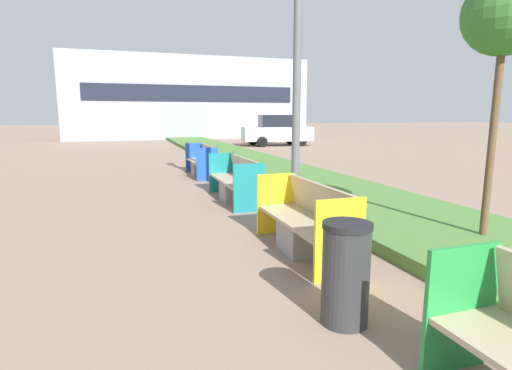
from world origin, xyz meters
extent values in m
cube|color=#4C7A38|center=(3.20, 12.00, 0.09)|extent=(2.80, 120.00, 0.18)
cube|color=#939EAD|center=(4.00, 37.84, 3.19)|extent=(19.05, 7.56, 6.37)
cube|color=#1E2333|center=(4.00, 34.01, 3.51)|extent=(16.01, 0.08, 1.20)
cube|color=#238C3D|center=(0.90, 4.92, 0.47)|extent=(0.62, 0.04, 0.94)
cube|color=gray|center=(0.90, 7.59, 0.21)|extent=(0.52, 0.60, 0.42)
cube|color=tan|center=(0.90, 7.59, 0.44)|extent=(0.58, 1.92, 0.05)
cube|color=tan|center=(1.17, 7.59, 0.70)|extent=(0.14, 1.84, 0.48)
cube|color=yellow|center=(0.90, 6.61, 0.47)|extent=(0.62, 0.04, 0.94)
cube|color=yellow|center=(0.90, 8.57, 0.47)|extent=(0.62, 0.04, 0.94)
cube|color=gray|center=(0.90, 11.09, 0.21)|extent=(0.52, 0.60, 0.42)
cube|color=tan|center=(0.90, 11.09, 0.44)|extent=(0.58, 2.18, 0.05)
cube|color=tan|center=(1.17, 11.09, 0.70)|extent=(0.14, 2.09, 0.48)
cube|color=#197A7F|center=(0.90, 9.98, 0.47)|extent=(0.62, 0.04, 0.94)
cube|color=#197A7F|center=(0.90, 12.20, 0.47)|extent=(0.62, 0.04, 0.94)
cube|color=gray|center=(0.90, 14.95, 0.21)|extent=(0.52, 0.60, 0.42)
cube|color=tan|center=(0.90, 14.95, 0.44)|extent=(0.58, 2.00, 0.05)
cube|color=tan|center=(1.17, 14.95, 0.70)|extent=(0.14, 1.92, 0.48)
cube|color=blue|center=(0.90, 13.93, 0.47)|extent=(0.62, 0.04, 0.94)
cube|color=blue|center=(0.90, 15.97, 0.47)|extent=(0.62, 0.04, 0.94)
cylinder|color=#2D2D30|center=(0.47, 5.76, 0.44)|extent=(0.42, 0.42, 0.87)
cylinder|color=black|center=(0.47, 5.76, 0.90)|extent=(0.43, 0.43, 0.05)
cylinder|color=#56595B|center=(1.55, 9.30, 3.36)|extent=(0.14, 0.14, 6.73)
cylinder|color=brown|center=(3.42, 7.00, 1.42)|extent=(0.10, 0.10, 2.83)
sphere|color=#38702D|center=(3.42, 7.00, 3.12)|extent=(1.06, 1.06, 1.06)
cube|color=#B7BABF|center=(7.66, 25.84, 0.72)|extent=(4.41, 2.35, 0.84)
cube|color=black|center=(7.66, 25.84, 1.50)|extent=(2.30, 1.84, 0.72)
cylinder|color=black|center=(8.92, 24.94, 0.30)|extent=(0.60, 0.20, 0.60)
cylinder|color=black|center=(8.92, 26.74, 0.30)|extent=(0.60, 0.20, 0.60)
cylinder|color=black|center=(6.40, 24.94, 0.30)|extent=(0.60, 0.20, 0.60)
cylinder|color=black|center=(6.40, 26.74, 0.30)|extent=(0.60, 0.20, 0.60)
camera|label=1|loc=(-1.32, 2.86, 1.83)|focal=28.00mm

